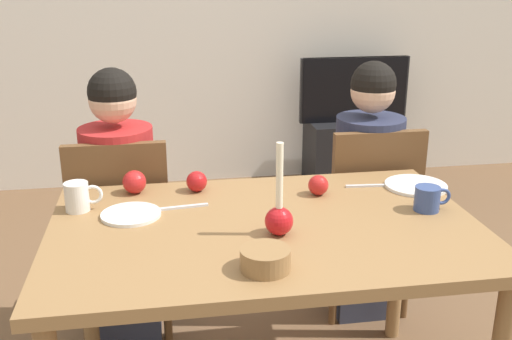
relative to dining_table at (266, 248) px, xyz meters
name	(u,v)px	position (x,y,z in m)	size (l,w,h in m)	color
back_wall	(201,3)	(0.00, 2.60, 0.63)	(6.40, 0.10, 2.60)	silver
dining_table	(266,248)	(0.00, 0.00, 0.00)	(1.40, 0.90, 0.75)	olive
chair_left	(122,226)	(-0.51, 0.61, -0.15)	(0.40, 0.40, 0.90)	brown
chair_right	(368,210)	(0.57, 0.61, -0.15)	(0.40, 0.40, 0.90)	brown
person_left_child	(121,210)	(-0.51, 0.64, -0.10)	(0.30, 0.30, 1.17)	#33384C
person_right_child	(366,195)	(0.57, 0.64, -0.10)	(0.30, 0.30, 1.17)	#33384C
tv_stand	(351,152)	(1.05, 2.30, -0.43)	(0.64, 0.40, 0.48)	black
tv	(354,90)	(1.05, 2.30, 0.04)	(0.79, 0.05, 0.46)	black
candle_centerpiece	(279,216)	(0.03, -0.08, 0.15)	(0.09, 0.09, 0.30)	red
plate_left	(131,214)	(-0.44, 0.14, 0.09)	(0.20, 0.20, 0.01)	white
plate_right	(416,186)	(0.62, 0.25, 0.09)	(0.23, 0.23, 0.01)	white
mug_left	(78,197)	(-0.61, 0.22, 0.13)	(0.13, 0.08, 0.10)	silver
mug_right	(428,199)	(0.57, 0.03, 0.13)	(0.13, 0.09, 0.09)	#33477F
fork_left	(183,207)	(-0.26, 0.18, 0.09)	(0.18, 0.01, 0.01)	silver
fork_right	(369,186)	(0.45, 0.28, 0.09)	(0.18, 0.01, 0.01)	silver
bowl_walnuts	(265,259)	(-0.05, -0.30, 0.11)	(0.14, 0.14, 0.06)	olive
apple_near_candle	(318,185)	(0.24, 0.23, 0.12)	(0.07, 0.07, 0.07)	red
apple_by_left_plate	(134,182)	(-0.43, 0.36, 0.13)	(0.09, 0.09, 0.09)	red
apple_by_right_mug	(197,181)	(-0.20, 0.34, 0.12)	(0.08, 0.08, 0.08)	#B01618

